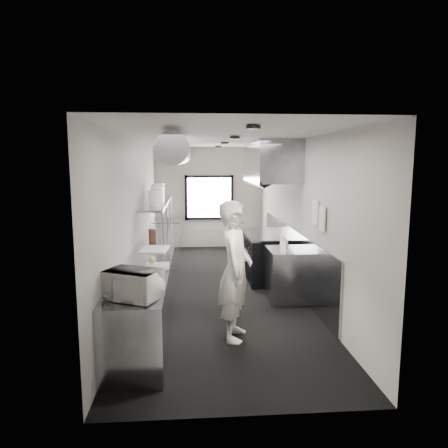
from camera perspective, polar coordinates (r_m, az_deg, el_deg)
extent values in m
cube|color=black|center=(7.99, -0.79, -8.90)|extent=(3.00, 8.00, 0.01)
cube|color=beige|center=(7.64, -0.84, 11.58)|extent=(3.00, 8.00, 0.01)
cube|color=#B0ACA7|center=(11.66, -2.05, 3.64)|extent=(3.00, 0.02, 2.80)
cube|color=#B0ACA7|center=(3.78, 3.02, -6.77)|extent=(3.00, 0.02, 2.80)
cube|color=#B0ACA7|center=(7.74, -11.96, 0.97)|extent=(0.02, 8.00, 2.80)
cube|color=#B0ACA7|center=(7.93, 10.08, 1.19)|extent=(0.02, 8.00, 2.80)
cube|color=gray|center=(8.36, 9.28, -4.33)|extent=(0.03, 5.50, 1.10)
cylinder|color=gray|center=(8.02, -6.09, 9.60)|extent=(0.40, 6.40, 0.40)
cube|color=silver|center=(11.62, -2.04, 3.62)|extent=(1.20, 0.03, 1.10)
cube|color=black|center=(11.61, -2.06, 6.46)|extent=(1.36, 0.03, 0.08)
cube|color=black|center=(11.71, -2.03, 0.83)|extent=(1.36, 0.03, 0.08)
cube|color=black|center=(11.63, -5.20, 3.60)|extent=(0.08, 0.03, 1.25)
cube|color=black|center=(11.69, 1.10, 3.65)|extent=(0.08, 0.03, 1.25)
cube|color=gray|center=(8.46, 6.41, 8.52)|extent=(0.80, 2.20, 0.80)
cube|color=gray|center=(8.41, 3.81, 5.89)|extent=(0.05, 2.20, 0.05)
cube|color=black|center=(8.45, 5.84, 6.22)|extent=(0.50, 2.10, 0.28)
cube|color=gray|center=(7.40, -9.53, -6.82)|extent=(0.70, 6.00, 0.90)
cube|color=gray|center=(8.68, -9.17, 2.84)|extent=(0.45, 3.00, 0.04)
cylinder|color=gray|center=(7.32, -8.44, -0.79)|extent=(0.04, 0.04, 0.66)
cylinder|color=gray|center=(8.71, -7.81, 0.70)|extent=(0.04, 0.04, 0.66)
cylinder|color=gray|center=(10.09, -7.35, 1.78)|extent=(0.04, 0.04, 0.66)
cube|color=black|center=(8.67, 5.87, -4.47)|extent=(0.85, 1.60, 0.90)
cube|color=gray|center=(8.58, 5.92, -1.41)|extent=(0.85, 1.60, 0.04)
cube|color=gray|center=(8.61, 3.17, -4.53)|extent=(0.03, 1.55, 0.80)
cylinder|color=gray|center=(8.58, 2.98, -3.89)|extent=(0.03, 1.30, 0.03)
cube|color=gray|center=(7.36, 8.59, -6.88)|extent=(0.65, 0.80, 0.90)
cube|color=gray|center=(11.01, -7.84, -1.72)|extent=(0.70, 1.20, 0.90)
cube|color=silver|center=(6.75, 12.40, 1.57)|extent=(0.02, 0.28, 0.38)
cube|color=silver|center=(6.42, 13.28, 0.74)|extent=(0.02, 0.28, 0.38)
imported|color=silver|center=(5.62, 1.56, -6.41)|extent=(0.57, 0.76, 1.89)
imported|color=white|center=(4.72, -12.38, -8.09)|extent=(0.66, 0.60, 0.32)
cylinder|color=#B0B8A9|center=(5.28, -12.96, -7.55)|extent=(0.17, 0.17, 0.11)
cylinder|color=#B0B8A9|center=(5.42, -12.83, -7.14)|extent=(0.18, 0.18, 0.10)
cube|color=beige|center=(6.10, -9.19, -5.72)|extent=(0.37, 0.46, 0.01)
cylinder|color=white|center=(6.25, -9.78, -5.36)|extent=(0.22, 0.22, 0.01)
sphere|color=#D5B66F|center=(6.24, -9.79, -4.85)|extent=(0.10, 0.10, 0.10)
cube|color=silver|center=(7.26, -9.48, -3.39)|extent=(0.50, 0.63, 0.02)
cube|color=#562E1E|center=(8.03, -9.81, -1.53)|extent=(0.15, 0.22, 0.22)
cylinder|color=white|center=(8.04, -9.47, 3.53)|extent=(0.28, 0.28, 0.28)
cylinder|color=white|center=(8.42, -9.18, 3.91)|extent=(0.32, 0.32, 0.32)
cylinder|color=white|center=(8.71, -9.05, 4.23)|extent=(0.31, 0.31, 0.37)
cylinder|color=white|center=(9.43, -8.97, 4.47)|extent=(0.27, 0.27, 0.34)
cylinder|color=silver|center=(6.97, 8.51, -3.14)|extent=(0.07, 0.07, 0.19)
cylinder|color=silver|center=(7.09, 8.42, -3.01)|extent=(0.06, 0.06, 0.17)
cylinder|color=silver|center=(7.27, 8.12, -2.72)|extent=(0.07, 0.07, 0.17)
cylinder|color=silver|center=(7.39, 8.16, -2.56)|extent=(0.06, 0.06, 0.17)
cylinder|color=silver|center=(7.56, 7.89, -2.32)|extent=(0.07, 0.07, 0.16)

